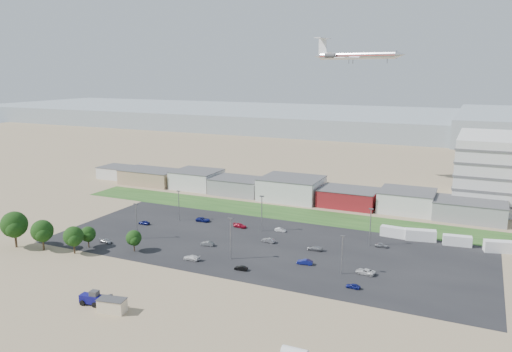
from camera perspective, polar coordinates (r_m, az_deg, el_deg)
The scene contains 37 objects.
ground at distance 125.31m, azimuth -4.94°, elevation -10.34°, with size 700.00×700.00×0.00m, color #947B5E.
parking_lot at distance 139.92m, azimuth 0.92°, elevation -7.86°, with size 120.00×50.00×0.01m, color black.
grass_strip at distance 169.93m, azimuth 3.71°, elevation -4.28°, with size 160.00×16.00×0.02m, color #21491B.
hills_backdrop at distance 418.26m, azimuth 22.06°, elevation 5.19°, with size 700.00×200.00×9.00m, color gray, non-canonical shape.
building_row at distance 192.15m, azimuth 1.01°, elevation -1.12°, with size 170.00×20.00×8.00m, color silver, non-canonical shape.
portable_shed at distance 107.01m, azimuth -16.12°, elevation -14.02°, with size 5.65×2.93×2.85m, color beige, non-canonical shape.
telehandler at distance 111.28m, azimuth -18.33°, elevation -13.03°, with size 7.54×2.51×3.14m, color #0C0B59, non-canonical shape.
box_trailer_a at distance 151.28m, azimuth 15.53°, elevation -6.19°, with size 7.83×2.45×2.94m, color silver, non-canonical shape.
box_trailer_b at distance 150.38m, azimuth 18.29°, elevation -6.43°, with size 8.44×2.64×3.17m, color silver, non-canonical shape.
box_trailer_c at distance 149.72m, azimuth 22.01°, elevation -6.85°, with size 7.53×2.35×2.83m, color silver, non-canonical shape.
box_trailer_d at distance 149.01m, azimuth 26.16°, elevation -7.25°, with size 8.27×2.58×3.10m, color silver, non-canonical shape.
tree_far_left at distance 151.35m, azimuth -25.88°, elevation -5.29°, with size 7.60×7.60×11.40m, color black, non-canonical shape.
tree_left at distance 146.20m, azimuth -23.23°, elevation -6.03°, with size 6.33×6.33×9.49m, color black, non-canonical shape.
tree_mid at distance 140.68m, azimuth -20.13°, elevation -6.70°, with size 5.61×5.61×8.41m, color black, non-canonical shape.
tree_right at distance 144.33m, azimuth -18.64°, elevation -6.48°, with size 4.47×4.47×6.70m, color black, non-canonical shape.
tree_near at distance 137.93m, azimuth -13.79°, elevation -7.06°, with size 4.43×4.43×6.64m, color black, non-canonical shape.
lightpole_front_l at distance 147.13m, azimuth -13.48°, elevation -5.06°, with size 1.23×0.51×10.44m, color slate, non-canonical shape.
lightpole_front_m at distance 128.25m, azimuth -2.91°, elevation -7.17°, with size 1.29×0.54×10.92m, color slate, non-canonical shape.
lightpole_front_r at distance 120.91m, azimuth 9.82°, elevation -8.89°, with size 1.12×0.47×9.55m, color slate, non-canonical shape.
lightpole_back_l at distance 162.41m, azimuth -8.80°, elevation -3.37°, with size 1.16×0.48×9.83m, color slate, non-canonical shape.
lightpole_back_m at distance 149.90m, azimuth 0.67°, elevation -4.31°, with size 1.28×0.53×10.91m, color slate, non-canonical shape.
lightpole_back_r at distance 141.31m, azimuth 12.93°, elevation -5.71°, with size 1.25×0.52×10.59m, color slate, non-canonical shape.
airliner at distance 212.43m, azimuth 11.50°, elevation 13.37°, with size 40.37×27.53×11.93m, color silver, non-canonical shape.
parked_car_0 at distance 123.41m, azimuth 12.37°, elevation -10.62°, with size 2.15×4.65×1.29m, color silver.
parked_car_1 at distance 126.86m, azimuth 5.60°, elevation -9.75°, with size 1.39×3.98×1.31m, color navy.
parked_car_2 at distance 115.50m, azimuth 11.03°, elevation -12.23°, with size 1.30×3.23×1.10m, color navy.
parked_car_3 at distance 130.05m, azimuth -7.37°, elevation -9.24°, with size 1.79×4.41×1.28m, color silver.
parked_car_4 at distance 139.65m, azimuth -5.57°, elevation -7.69°, with size 1.31×3.76×1.24m, color #595B5E.
parked_car_5 at distance 161.38m, azimuth -12.67°, elevation -5.21°, with size 1.47×3.66×1.25m, color navy.
parked_car_6 at distance 154.59m, azimuth -1.85°, elevation -5.68°, with size 1.77×4.35×1.26m, color maroon.
parked_car_7 at distance 141.55m, azimuth 1.42°, elevation -7.36°, with size 1.36×3.89×1.28m, color #A5A5AA.
parked_car_8 at distance 142.11m, azimuth 14.16°, elevation -7.67°, with size 1.41×3.50×1.19m, color #A5A5AA.
parked_car_9 at distance 161.39m, azimuth -6.08°, elevation -4.97°, with size 2.16×4.68×1.30m, color navy.
parked_car_10 at distance 147.36m, azimuth -16.79°, elevation -7.12°, with size 1.59×3.91×1.14m, color #A5A5AA.
parked_car_11 at distance 150.93m, azimuth 2.80°, elevation -6.16°, with size 1.15×3.31×1.09m, color silver.
parked_car_12 at distance 136.45m, azimuth 6.72°, elevation -8.21°, with size 1.69×4.16×1.21m, color #A5A5AA.
parked_car_13 at distance 122.93m, azimuth -1.73°, elevation -10.48°, with size 1.15×3.30×1.09m, color black.
Camera 1 is at (57.58, -100.68, 47.42)m, focal length 35.00 mm.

